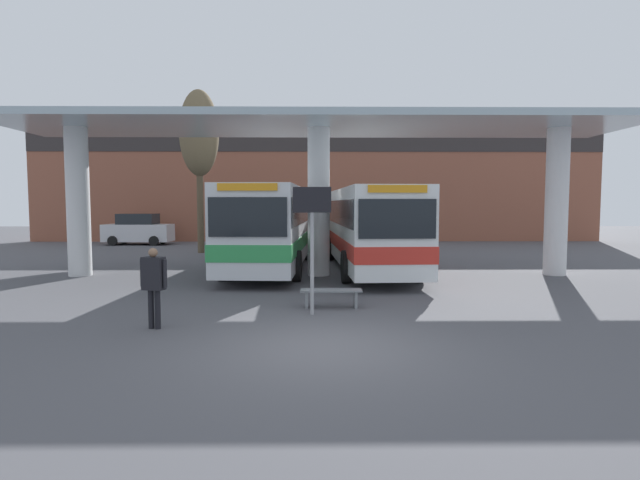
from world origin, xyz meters
TOP-DOWN VIEW (x-y plane):
  - ground_plane at (0.00, 0.00)m, footprint 100.00×100.00m
  - townhouse_backdrop at (0.00, 26.16)m, footprint 40.00×0.58m
  - station_canopy at (0.00, 9.25)m, footprint 22.48×5.30m
  - transit_bus_left_bay at (-1.85, 11.30)m, footprint 3.18×11.42m
  - transit_bus_center_bay at (1.94, 11.06)m, footprint 3.05×11.96m
  - waiting_bench_near_pillar at (0.26, 3.47)m, footprint 1.55×0.44m
  - info_sign_platform at (-0.21, 2.70)m, footprint 0.90×0.09m
  - pedestrian_waiting at (-3.52, 1.37)m, footprint 0.63×0.36m
  - poplar_tree_behind_left at (-6.26, 17.81)m, footprint 2.07×2.07m
  - parked_car_street at (-11.54, 23.31)m, footprint 4.30×2.03m

SIDE VIEW (x-z plane):
  - ground_plane at x=0.00m, z-range 0.00..0.00m
  - waiting_bench_near_pillar at x=0.26m, z-range 0.11..0.57m
  - parked_car_street at x=-11.54m, z-range -0.04..1.96m
  - pedestrian_waiting at x=-3.52m, z-range 0.19..1.89m
  - transit_bus_center_bay at x=1.94m, z-range 0.20..3.39m
  - transit_bus_left_bay at x=-1.85m, z-range 0.19..3.45m
  - info_sign_platform at x=-0.21m, z-range 0.64..3.66m
  - station_canopy at x=0.00m, z-range 1.94..7.54m
  - townhouse_backdrop at x=0.00m, z-range 0.68..8.90m
  - poplar_tree_behind_left at x=-6.26m, z-range 1.93..10.59m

